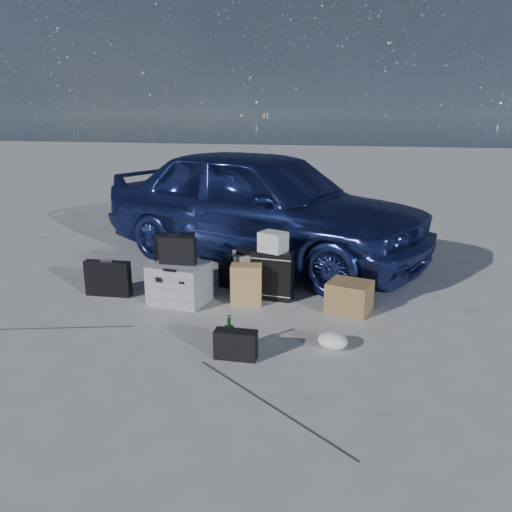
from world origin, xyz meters
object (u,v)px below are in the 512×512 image
Objects in this scene: car at (261,204)px; cardboard_box at (349,297)px; green_bottle at (229,334)px; briefcase at (108,278)px; suitcase_left at (176,259)px; duffel_bag at (250,274)px; pelican_case at (180,283)px; suitcase_right at (272,275)px.

car is 11.00× the size of cardboard_box.
briefcase is at bearing 150.41° from green_bottle.
suitcase_left is 1.97× the size of green_bottle.
briefcase is 2.65m from cardboard_box.
duffel_bag is at bearing -152.17° from car.
suitcase_left is (0.58, 0.54, 0.11)m from briefcase.
duffel_bag is (0.61, 0.62, -0.04)m from pelican_case.
green_bottle reaches higher than cardboard_box.
cardboard_box is at bearing -0.03° from briefcase.
green_bottle is (-0.07, -1.33, -0.11)m from suitcase_right.
suitcase_left reaches higher than cardboard_box.
car is 7.42× the size of suitcase_left.
duffel_bag is (0.17, -1.19, -0.61)m from car.
suitcase_right reaches higher than briefcase.
suitcase_left is 0.90× the size of duffel_bag.
duffel_bag is at bearing 141.51° from suitcase_right.
pelican_case is (-0.45, -1.81, -0.57)m from car.
suitcase_left reaches higher than green_bottle.
car reaches higher than duffel_bag.
suitcase_left is at bearing 174.43° from suitcase_right.
suitcase_left is at bearing 170.87° from car.
cardboard_box is 1.50m from green_bottle.
suitcase_right is at bearing 6.64° from briefcase.
pelican_case is at bearing -157.65° from suitcase_right.
suitcase_right is at bearing 86.97° from green_bottle.
green_bottle is (0.43, -2.82, -0.63)m from car.
duffel_bag is (1.46, 0.65, -0.03)m from briefcase.
suitcase_left reaches higher than briefcase.
duffel_bag is (-0.33, 0.29, -0.10)m from suitcase_right.
suitcase_left is at bearing 38.50° from briefcase.
cardboard_box is 1.33× the size of green_bottle.
briefcase is at bearing -144.10° from duffel_bag.
car is at bearing 129.49° from cardboard_box.
cardboard_box is at bearing 11.80° from pelican_case.
duffel_bag is (0.88, 0.11, -0.14)m from suitcase_left.
briefcase is 0.95× the size of suitcase_right.
car is 7.91× the size of pelican_case.
pelican_case is 1.33m from green_bottle.
suitcase_right is 0.45m from duffel_bag.
suitcase_left reaches higher than pelican_case.
briefcase is 1.98m from green_bottle.
suitcase_left is (-0.71, -1.29, -0.47)m from car.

